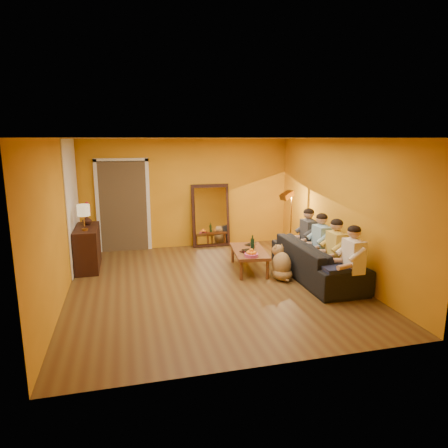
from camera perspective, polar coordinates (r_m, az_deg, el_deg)
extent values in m
cube|color=brown|center=(7.33, -1.72, -8.61)|extent=(5.00, 5.50, 0.00)
cube|color=white|center=(6.85, -1.86, 12.17)|extent=(5.00, 5.50, 0.00)
cube|color=orange|center=(9.65, -5.30, 4.36)|extent=(5.00, 0.00, 2.60)
cube|color=orange|center=(6.90, -22.52, 0.38)|extent=(0.00, 5.50, 2.60)
cube|color=orange|center=(7.89, 16.26, 2.19)|extent=(0.00, 5.50, 2.60)
cube|color=white|center=(8.61, -20.81, 2.68)|extent=(0.02, 1.90, 2.58)
cube|color=#3F2D19|center=(9.65, -14.18, 2.54)|extent=(1.06, 0.30, 2.10)
cube|color=white|center=(9.55, -17.60, 2.25)|extent=(0.08, 0.06, 2.20)
cube|color=white|center=(9.55, -10.76, 2.60)|extent=(0.08, 0.06, 2.20)
cube|color=white|center=(9.42, -14.52, 8.86)|extent=(1.22, 0.06, 0.08)
cube|color=black|center=(9.71, -1.92, 1.23)|extent=(0.92, 0.27, 1.51)
cube|color=white|center=(9.68, -1.87, 1.19)|extent=(0.78, 0.21, 1.35)
cube|color=black|center=(8.56, -18.89, -3.22)|extent=(0.44, 1.18, 0.85)
imported|color=black|center=(7.76, 13.12, -5.06)|extent=(2.36, 0.92, 0.69)
cylinder|color=black|center=(7.90, 4.08, -2.71)|extent=(0.07, 0.07, 0.31)
imported|color=#B27F3F|center=(8.11, 4.17, -3.11)|extent=(0.12, 0.12, 0.10)
imported|color=black|center=(8.35, 4.07, -2.93)|extent=(0.35, 0.33, 0.02)
imported|color=black|center=(7.74, 2.79, -4.13)|extent=(0.27, 0.29, 0.02)
imported|color=red|center=(7.74, 2.84, -3.95)|extent=(0.20, 0.26, 0.02)
imported|color=black|center=(7.72, 2.82, -3.86)|extent=(0.17, 0.22, 0.02)
imported|color=black|center=(8.69, -19.00, 0.54)|extent=(0.19, 0.19, 0.20)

